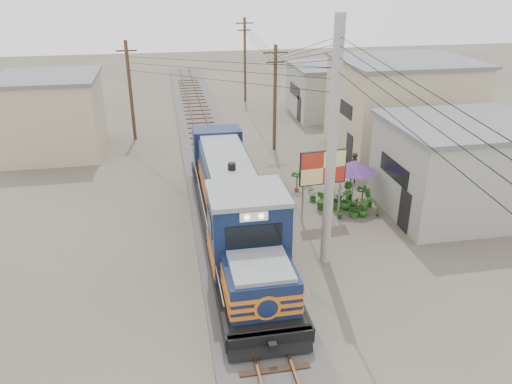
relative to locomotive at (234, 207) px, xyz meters
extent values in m
plane|color=#473F35|center=(0.00, -1.92, -1.71)|extent=(120.00, 120.00, 0.00)
cube|color=#595651|center=(0.00, 8.08, -1.63)|extent=(3.60, 70.00, 0.16)
cube|color=#51331E|center=(-0.54, 8.08, -1.45)|extent=(0.08, 70.00, 0.12)
cube|color=#51331E|center=(0.54, 8.08, -1.45)|extent=(0.08, 70.00, 0.12)
cube|color=black|center=(0.00, 0.05, -0.94)|extent=(2.85, 15.71, 0.54)
cube|color=black|center=(0.00, -4.86, -1.24)|extent=(2.16, 3.14, 0.64)
cube|color=black|center=(0.00, 4.96, -1.24)|extent=(2.16, 3.14, 0.64)
cube|color=#0F1B39|center=(0.00, -6.04, -0.11)|extent=(2.33, 2.36, 1.47)
cube|color=#0F1B39|center=(0.00, -3.58, 0.68)|extent=(2.79, 2.55, 3.04)
cube|color=slate|center=(0.00, -3.58, 2.25)|extent=(2.85, 2.68, 0.18)
cube|color=black|center=(0.00, -4.87, 1.22)|extent=(1.99, 0.06, 0.79)
cube|color=white|center=(0.00, -4.88, 1.95)|extent=(0.98, 0.06, 0.34)
cube|color=#0F1B39|center=(0.00, 2.50, 0.28)|extent=(2.22, 9.62, 2.26)
cube|color=slate|center=(0.00, 2.50, 1.46)|extent=(1.99, 9.62, 0.18)
cube|color=#CE6313|center=(0.00, 0.05, -0.40)|extent=(2.89, 15.71, 0.14)
cube|color=#CE6313|center=(0.00, 0.05, -0.11)|extent=(2.89, 15.71, 0.14)
cube|color=#CE6313|center=(0.00, 0.05, 0.19)|extent=(2.89, 15.71, 0.14)
cylinder|color=#9E9B93|center=(3.50, -2.42, 3.29)|extent=(0.40, 0.40, 10.00)
cylinder|color=#4C3826|center=(4.50, 12.08, 1.79)|extent=(0.24, 0.24, 7.00)
cube|color=#4C3826|center=(4.50, 12.08, 4.79)|extent=(1.60, 0.10, 0.10)
cube|color=#4C3826|center=(4.50, 12.08, 4.19)|extent=(1.20, 0.10, 0.10)
cylinder|color=#4C3826|center=(4.80, 26.08, 2.04)|extent=(0.24, 0.24, 7.50)
cube|color=#4C3826|center=(4.80, 26.08, 5.29)|extent=(1.60, 0.10, 0.10)
cube|color=#4C3826|center=(4.80, 26.08, 4.69)|extent=(1.20, 0.10, 0.10)
cylinder|color=#4C3826|center=(-5.00, 16.08, 1.79)|extent=(0.24, 0.24, 7.00)
cube|color=#4C3826|center=(-5.00, 16.08, 4.79)|extent=(1.60, 0.10, 0.10)
cube|color=#4C3826|center=(-5.00, 16.08, 4.19)|extent=(1.20, 0.10, 0.10)
cube|color=gray|center=(11.50, 1.08, 0.54)|extent=(7.00, 6.00, 4.50)
cube|color=slate|center=(11.50, 1.08, 2.89)|extent=(7.35, 6.30, 0.20)
cube|color=black|center=(7.98, 1.08, 0.77)|extent=(0.05, 3.00, 0.90)
cube|color=tan|center=(12.50, 10.08, 1.29)|extent=(8.00, 7.00, 6.00)
cube|color=slate|center=(12.50, 10.08, 4.39)|extent=(8.40, 7.35, 0.20)
cube|color=black|center=(8.48, 10.08, 1.59)|extent=(0.05, 3.50, 0.90)
cube|color=gray|center=(11.00, 20.08, 0.29)|extent=(6.00, 6.00, 4.00)
cube|color=slate|center=(11.00, 20.08, 2.39)|extent=(6.30, 6.30, 0.20)
cube|color=black|center=(7.98, 20.08, 0.49)|extent=(0.05, 3.00, 0.90)
cube|color=tan|center=(-10.00, 14.08, 0.79)|extent=(6.00, 6.00, 5.00)
cube|color=slate|center=(-10.00, 14.08, 3.39)|extent=(6.30, 6.30, 0.20)
cube|color=black|center=(-13.02, 14.08, 1.04)|extent=(0.05, 3.00, 0.90)
cylinder|color=#99999E|center=(3.50, 1.23, -0.38)|extent=(0.10, 0.10, 2.66)
cylinder|color=#99999E|center=(5.41, 1.39, -0.38)|extent=(0.10, 0.10, 2.66)
cube|color=black|center=(4.45, 1.31, 1.06)|extent=(2.34, 0.32, 1.70)
cube|color=red|center=(4.45, 1.28, 1.06)|extent=(2.23, 0.27, 1.59)
cylinder|color=black|center=(6.56, 2.58, -1.66)|extent=(0.45, 0.45, 0.10)
cylinder|color=#99999E|center=(6.56, 2.58, -0.57)|extent=(0.05, 0.05, 2.27)
cone|color=#472266|center=(6.56, 2.58, 0.51)|extent=(2.31, 2.31, 0.57)
imported|color=black|center=(7.63, 5.38, -0.76)|extent=(0.82, 0.74, 1.88)
imported|color=#255A19|center=(4.88, 1.11, -1.37)|extent=(0.38, 0.43, 0.67)
imported|color=#255A19|center=(5.48, 1.23, -1.38)|extent=(0.42, 0.38, 0.65)
imported|color=#255A19|center=(6.16, 1.26, -1.29)|extent=(0.68, 0.77, 0.83)
imported|color=#255A19|center=(6.66, 1.25, -1.25)|extent=(0.52, 0.52, 0.92)
imported|color=#255A19|center=(7.40, 1.13, -1.36)|extent=(0.42, 0.43, 0.69)
imported|color=#255A19|center=(4.83, 2.32, -1.16)|extent=(0.60, 0.69, 1.10)
imported|color=#255A19|center=(5.48, 2.33, -1.17)|extent=(1.27, 1.28, 1.08)
imported|color=#255A19|center=(6.07, 2.16, -1.16)|extent=(0.70, 0.70, 1.10)
imported|color=#255A19|center=(6.66, 2.14, -1.40)|extent=(0.26, 0.35, 0.62)
imported|color=#255A19|center=(7.38, 2.28, -1.28)|extent=(0.53, 0.46, 0.85)
imported|color=#255A19|center=(4.67, 3.41, -1.40)|extent=(0.64, 0.58, 0.61)
imported|color=#255A19|center=(5.48, 3.20, -1.31)|extent=(0.62, 0.62, 0.79)
imported|color=#255A19|center=(6.16, 3.30, -1.31)|extent=(0.37, 0.47, 0.80)
imported|color=#255A19|center=(6.63, 3.28, -1.20)|extent=(0.69, 0.71, 1.01)
camera|label=1|loc=(-2.70, -19.77, 9.63)|focal=35.00mm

